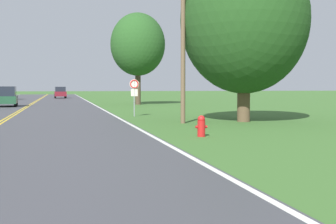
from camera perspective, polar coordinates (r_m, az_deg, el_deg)
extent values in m
cylinder|color=red|center=(17.88, 4.08, -2.04)|extent=(0.30, 0.30, 0.61)
sphere|color=red|center=(17.85, 4.09, -0.87)|extent=(0.28, 0.28, 0.28)
cylinder|color=red|center=(17.93, 4.67, -1.81)|extent=(0.08, 0.10, 0.10)
cylinder|color=red|center=(17.82, 3.50, -1.83)|extent=(0.08, 0.10, 0.10)
cylinder|color=gray|center=(29.92, -4.14, 1.67)|extent=(0.07, 0.07, 2.32)
cylinder|color=silver|center=(29.89, -4.14, 3.41)|extent=(0.60, 0.02, 0.60)
torus|color=red|center=(29.88, -4.13, 3.41)|extent=(0.55, 0.07, 0.55)
cube|color=silver|center=(29.89, -4.13, 2.36)|extent=(0.44, 0.02, 0.44)
cylinder|color=brown|center=(24.39, 1.85, 8.89)|extent=(0.24, 0.24, 8.73)
cylinder|color=brown|center=(25.75, 9.21, 1.69)|extent=(0.69, 0.69, 2.57)
ellipsoid|color=#1E4219|center=(25.99, 9.29, 11.05)|extent=(6.93, 6.93, 7.97)
cylinder|color=#473828|center=(49.74, -3.68, 3.17)|extent=(0.58, 0.58, 3.92)
ellipsoid|color=#234C1E|center=(49.94, -3.70, 8.24)|extent=(5.77, 5.77, 6.64)
cylinder|color=black|center=(48.62, -17.97, 1.12)|extent=(0.23, 0.71, 0.70)
cylinder|color=black|center=(45.86, -18.13, 1.01)|extent=(0.23, 0.71, 0.70)
cube|color=#1E472D|center=(47.28, -19.08, 1.44)|extent=(2.08, 4.54, 0.70)
cube|color=#1E232D|center=(47.27, -19.10, 2.41)|extent=(1.79, 3.19, 0.91)
cylinder|color=black|center=(77.58, -12.35, 1.92)|extent=(0.23, 0.78, 0.77)
cylinder|color=black|center=(77.51, -13.57, 1.90)|extent=(0.23, 0.78, 0.77)
cylinder|color=black|center=(80.08, -12.45, 1.95)|extent=(0.23, 0.78, 0.77)
cylinder|color=black|center=(80.01, -13.63, 1.94)|extent=(0.23, 0.78, 0.77)
cube|color=maroon|center=(78.79, -13.00, 2.17)|extent=(2.03, 4.12, 0.76)
cube|color=#1E232D|center=(78.78, -13.01, 2.73)|extent=(1.75, 2.90, 0.78)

